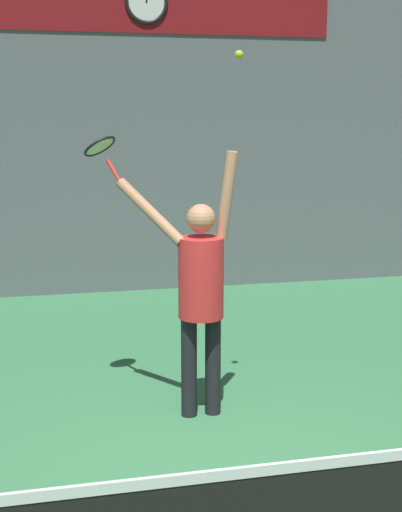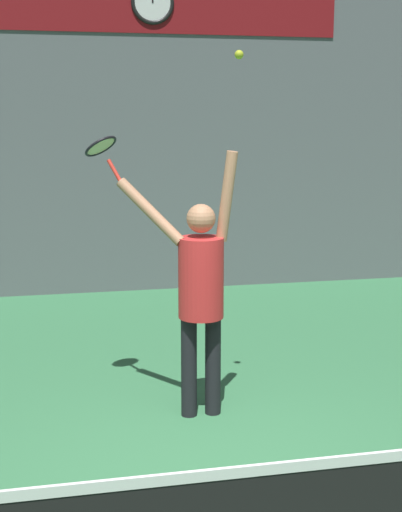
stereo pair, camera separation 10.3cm
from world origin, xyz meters
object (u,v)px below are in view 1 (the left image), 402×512
object	(u,v)px
tennis_racket	(101,149)
tennis_ball	(239,55)
scoreboard_clock	(146,2)
tennis_player	(200,285)

from	to	relation	value
tennis_racket	tennis_ball	xyz separation A→B (m)	(1.01, -0.52, 0.72)
tennis_racket	scoreboard_clock	bearing A→B (deg)	75.74
tennis_player	tennis_ball	distance (m)	1.81
scoreboard_clock	tennis_racket	bearing A→B (deg)	-104.26
tennis_racket	tennis_ball	world-z (taller)	tennis_ball
tennis_racket	tennis_ball	bearing A→B (deg)	-26.99
tennis_player	tennis_racket	bearing A→B (deg)	146.96
tennis_player	tennis_racket	xyz separation A→B (m)	(-0.72, 0.47, 1.07)
scoreboard_clock	tennis_racket	world-z (taller)	scoreboard_clock
tennis_ball	tennis_player	bearing A→B (deg)	170.74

